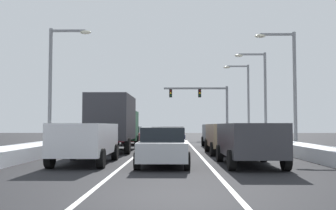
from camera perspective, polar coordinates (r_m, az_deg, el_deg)
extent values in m
plane|color=black|center=(23.01, 0.07, -7.02)|extent=(120.00, 120.00, 0.00)
cube|color=silver|center=(26.70, 3.84, -6.46)|extent=(0.14, 40.25, 0.01)
cube|color=silver|center=(26.73, -3.51, -6.46)|extent=(0.14, 40.25, 0.01)
cube|color=white|center=(27.48, 14.99, -5.64)|extent=(1.48, 40.25, 0.61)
cube|color=white|center=(27.62, -14.59, -5.63)|extent=(1.97, 40.25, 0.61)
cube|color=#38383D|center=(15.58, 11.92, -5.00)|extent=(1.95, 4.90, 1.25)
cube|color=black|center=(13.22, 13.94, -4.14)|extent=(1.56, 0.06, 0.55)
cube|color=red|center=(13.09, 10.60, -5.83)|extent=(0.20, 0.08, 0.28)
cube|color=red|center=(13.44, 17.20, -5.67)|extent=(0.20, 0.08, 0.28)
cylinder|color=black|center=(17.15, 7.68, -7.11)|extent=(0.25, 0.74, 0.74)
cylinder|color=black|center=(17.48, 13.96, -6.97)|extent=(0.25, 0.74, 0.74)
cylinder|color=black|center=(13.79, 9.40, -8.10)|extent=(0.25, 0.74, 0.74)
cylinder|color=black|center=(14.20, 17.12, -7.85)|extent=(0.25, 0.74, 0.74)
cube|color=#937F60|center=(21.83, 8.70, -4.46)|extent=(1.95, 4.90, 1.25)
cube|color=black|center=(19.44, 9.68, -3.81)|extent=(1.56, 0.06, 0.55)
cube|color=red|center=(19.36, 7.40, -4.95)|extent=(0.20, 0.08, 0.28)
cube|color=red|center=(19.60, 11.95, -4.88)|extent=(0.20, 0.08, 0.28)
cylinder|color=black|center=(23.44, 5.81, -6.03)|extent=(0.25, 0.74, 0.74)
cylinder|color=black|center=(23.68, 10.45, -5.97)|extent=(0.25, 0.74, 0.74)
cylinder|color=black|center=(20.06, 6.68, -6.53)|extent=(0.25, 0.74, 0.74)
cylinder|color=black|center=(20.35, 12.07, -6.43)|extent=(0.25, 0.74, 0.74)
cube|color=slate|center=(28.28, 7.44, -4.14)|extent=(1.95, 4.90, 1.25)
cube|color=black|center=(25.88, 8.06, -3.63)|extent=(1.56, 0.06, 0.55)
cube|color=red|center=(25.81, 6.34, -4.48)|extent=(0.20, 0.08, 0.28)
cube|color=red|center=(26.01, 9.77, -4.44)|extent=(0.20, 0.08, 0.28)
cylinder|color=black|center=(29.90, 5.24, -5.39)|extent=(0.25, 0.74, 0.74)
cylinder|color=black|center=(30.11, 8.88, -5.35)|extent=(0.25, 0.74, 0.74)
cylinder|color=black|center=(26.51, 5.82, -5.69)|extent=(0.25, 0.74, 0.74)
cylinder|color=black|center=(26.75, 9.92, -5.63)|extent=(0.25, 0.74, 0.74)
cube|color=#B7BABF|center=(15.33, -0.72, -6.65)|extent=(1.82, 4.50, 0.70)
cube|color=black|center=(15.16, -0.73, -4.40)|extent=(1.64, 2.20, 0.55)
cube|color=red|center=(13.17, -4.00, -6.71)|extent=(0.24, 0.08, 0.14)
cube|color=red|center=(13.13, 2.07, -6.72)|extent=(0.24, 0.08, 0.14)
cylinder|color=black|center=(16.94, -3.62, -7.32)|extent=(0.22, 0.66, 0.66)
cylinder|color=black|center=(16.90, 2.46, -7.33)|extent=(0.22, 0.66, 0.66)
cylinder|color=black|center=(13.87, -4.61, -8.26)|extent=(0.22, 0.66, 0.66)
cylinder|color=black|center=(13.82, 2.84, -8.29)|extent=(0.22, 0.66, 0.66)
cube|color=maroon|center=(22.25, -0.18, -5.53)|extent=(1.82, 4.50, 0.70)
cube|color=black|center=(22.09, -0.19, -3.98)|extent=(1.64, 2.20, 0.55)
cube|color=red|center=(20.08, -2.27, -5.46)|extent=(0.24, 0.08, 0.14)
cube|color=red|center=(20.05, 1.70, -5.46)|extent=(0.24, 0.08, 0.14)
cylinder|color=black|center=(23.85, -2.27, -6.09)|extent=(0.22, 0.66, 0.66)
cylinder|color=black|center=(23.82, 2.03, -6.09)|extent=(0.22, 0.66, 0.66)
cylinder|color=black|center=(20.76, -2.72, -6.54)|extent=(0.22, 0.66, 0.66)
cylinder|color=black|center=(20.73, 2.23, -6.54)|extent=(0.22, 0.66, 0.66)
cube|color=navy|center=(28.08, 0.58, -5.02)|extent=(1.82, 4.50, 0.70)
cube|color=black|center=(27.92, 0.58, -3.79)|extent=(1.64, 2.20, 0.55)
cube|color=red|center=(25.89, -0.97, -4.92)|extent=(0.24, 0.08, 0.14)
cube|color=red|center=(25.89, 2.10, -4.92)|extent=(0.24, 0.08, 0.14)
cylinder|color=black|center=(29.66, -1.14, -5.50)|extent=(0.22, 0.66, 0.66)
cylinder|color=black|center=(29.65, 2.32, -5.50)|extent=(0.22, 0.66, 0.66)
cylinder|color=black|center=(26.56, -1.36, -5.78)|extent=(0.22, 0.66, 0.66)
cylinder|color=black|center=(26.56, 2.50, -5.78)|extent=(0.22, 0.66, 0.66)
cube|color=silver|center=(16.34, -12.07, -4.90)|extent=(1.95, 4.90, 1.25)
cube|color=black|center=(13.99, -14.25, -4.07)|extent=(1.56, 0.06, 0.55)
cube|color=red|center=(14.24, -17.31, -5.52)|extent=(0.20, 0.08, 0.28)
cube|color=red|center=(13.83, -11.12, -5.67)|extent=(0.20, 0.08, 0.28)
cylinder|color=black|center=(18.25, -13.85, -6.81)|extent=(0.25, 0.74, 0.74)
cylinder|color=black|center=(17.87, -7.87, -6.95)|extent=(0.25, 0.74, 0.74)
cylinder|color=black|center=(14.99, -17.15, -7.59)|extent=(0.25, 0.74, 0.74)
cylinder|color=black|center=(14.52, -9.89, -7.83)|extent=(0.25, 0.74, 0.74)
cube|color=#1E5633|center=(26.61, -7.13, -3.10)|extent=(2.35, 2.20, 2.00)
cube|color=#333338|center=(23.05, -8.35, -1.86)|extent=(2.35, 5.00, 2.60)
cylinder|color=black|center=(27.10, -9.43, -5.41)|extent=(0.28, 0.92, 0.92)
cylinder|color=black|center=(26.80, -4.67, -5.47)|extent=(0.28, 0.92, 0.92)
cylinder|color=black|center=(21.81, -11.95, -5.97)|extent=(0.28, 0.92, 0.92)
cylinder|color=black|center=(21.43, -6.04, -6.07)|extent=(0.28, 0.92, 0.92)
cube|color=maroon|center=(32.53, -5.53, -4.74)|extent=(1.82, 4.50, 0.70)
cube|color=black|center=(32.37, -5.56, -3.68)|extent=(1.64, 2.20, 0.55)
cube|color=red|center=(30.43, -7.29, -4.62)|extent=(0.24, 0.08, 0.14)
cube|color=red|center=(30.27, -4.68, -4.64)|extent=(0.24, 0.08, 0.14)
cylinder|color=black|center=(34.19, -6.74, -5.16)|extent=(0.22, 0.66, 0.66)
cylinder|color=black|center=(34.00, -3.75, -5.18)|extent=(0.22, 0.66, 0.66)
cylinder|color=black|center=(31.12, -7.49, -5.36)|extent=(0.22, 0.66, 0.66)
cylinder|color=black|center=(30.91, -4.21, -5.39)|extent=(0.22, 0.66, 0.66)
cylinder|color=slate|center=(45.38, 8.77, -1.12)|extent=(0.28, 0.28, 6.20)
cube|color=slate|center=(45.20, 4.08, 2.48)|extent=(7.40, 0.20, 0.20)
cube|color=black|center=(45.18, 4.72, 1.75)|extent=(0.34, 0.34, 0.95)
sphere|color=#4C0A0A|center=(45.02, 4.73, 2.13)|extent=(0.22, 0.22, 0.22)
sphere|color=#F2AD14|center=(44.99, 4.73, 1.77)|extent=(0.22, 0.22, 0.22)
sphere|color=#0C3819|center=(44.97, 4.74, 1.41)|extent=(0.22, 0.22, 0.22)
cube|color=black|center=(45.07, 0.40, 1.75)|extent=(0.34, 0.34, 0.95)
sphere|color=#4C0A0A|center=(44.91, 0.40, 2.13)|extent=(0.22, 0.22, 0.22)
sphere|color=#F2AD14|center=(44.88, 0.40, 1.77)|extent=(0.22, 0.22, 0.22)
sphere|color=#0C3819|center=(44.86, 0.40, 1.41)|extent=(0.22, 0.22, 0.22)
cylinder|color=gray|center=(26.10, 18.33, 2.03)|extent=(0.22, 0.22, 7.67)
cube|color=gray|center=(26.37, 15.88, 10.05)|extent=(2.20, 0.14, 0.14)
ellipsoid|color=#EAE5C6|center=(26.09, 13.51, 9.93)|extent=(0.70, 0.36, 0.24)
cylinder|color=gray|center=(33.10, 14.26, 0.97)|extent=(0.22, 0.22, 7.72)
cube|color=gray|center=(33.32, 12.32, 7.35)|extent=(2.20, 0.14, 0.14)
ellipsoid|color=#EAE5C6|center=(33.10, 10.44, 7.22)|extent=(0.70, 0.36, 0.24)
cylinder|color=gray|center=(40.24, 11.86, 0.33)|extent=(0.22, 0.22, 7.85)
cube|color=gray|center=(40.44, 10.26, 5.68)|extent=(2.20, 0.14, 0.14)
ellipsoid|color=#EAE5C6|center=(40.26, 8.71, 5.56)|extent=(0.70, 0.36, 0.24)
cylinder|color=gray|center=(25.23, -17.11, 2.25)|extent=(0.22, 0.22, 7.73)
cube|color=gray|center=(25.52, -14.58, 10.61)|extent=(2.20, 0.14, 0.14)
ellipsoid|color=#EAE5C6|center=(25.23, -12.13, 10.50)|extent=(0.70, 0.36, 0.24)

